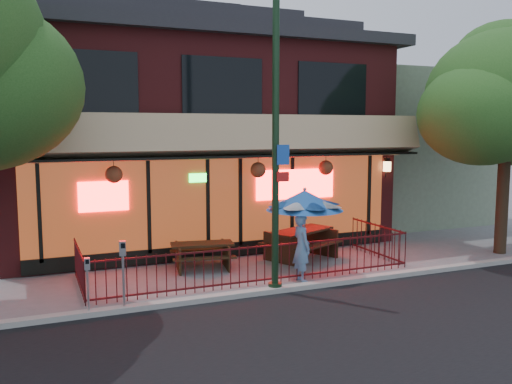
# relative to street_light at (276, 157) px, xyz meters

# --- Properties ---
(ground) EXTENTS (80.00, 80.00, 0.00)m
(ground) POSITION_rel_street_light_xyz_m (-0.00, 0.40, -3.15)
(ground) COLOR gray
(ground) RESTS_ON ground
(curb) EXTENTS (80.00, 0.25, 0.12)m
(curb) POSITION_rel_street_light_xyz_m (-0.00, -0.10, -3.09)
(curb) COLOR #999993
(curb) RESTS_ON ground
(restaurant_building) EXTENTS (12.96, 9.49, 8.05)m
(restaurant_building) POSITION_rel_street_light_xyz_m (-0.00, 7.51, 0.98)
(restaurant_building) COLOR maroon
(restaurant_building) RESTS_ON ground
(neighbor_building) EXTENTS (6.00, 7.00, 6.00)m
(neighbor_building) POSITION_rel_street_light_xyz_m (9.00, 8.10, -0.15)
(neighbor_building) COLOR gray
(neighbor_building) RESTS_ON ground
(patio_fence) EXTENTS (8.44, 2.62, 1.00)m
(patio_fence) POSITION_rel_street_light_xyz_m (-0.00, 0.91, -2.52)
(patio_fence) COLOR #420E12
(patio_fence) RESTS_ON ground
(street_light) EXTENTS (0.43, 0.32, 7.00)m
(street_light) POSITION_rel_street_light_xyz_m (0.00, 0.00, 0.00)
(street_light) COLOR black
(street_light) RESTS_ON ground
(street_tree_right) EXTENTS (4.80, 4.80, 7.02)m
(street_tree_right) POSITION_rel_street_light_xyz_m (8.04, 0.99, 1.81)
(street_tree_right) COLOR #2F2417
(street_tree_right) RESTS_ON ground
(picnic_table_left) EXTENTS (1.86, 1.54, 0.71)m
(picnic_table_left) POSITION_rel_street_light_xyz_m (-0.97, 2.61, -2.68)
(picnic_table_left) COLOR #302111
(picnic_table_left) RESTS_ON ground
(picnic_table_right) EXTENTS (2.50, 2.26, 0.87)m
(picnic_table_right) POSITION_rel_street_light_xyz_m (2.02, 2.57, -2.58)
(picnic_table_right) COLOR #301D10
(picnic_table_right) RESTS_ON ground
(patio_umbrella) EXTENTS (2.00, 1.99, 2.28)m
(patio_umbrella) POSITION_rel_street_light_xyz_m (1.34, 1.10, -1.20)
(patio_umbrella) COLOR gray
(patio_umbrella) RESTS_ON ground
(pedestrian) EXTENTS (0.42, 0.63, 1.72)m
(pedestrian) POSITION_rel_street_light_xyz_m (0.95, 0.50, -2.29)
(pedestrian) COLOR #5B88B6
(pedestrian) RESTS_ON ground
(parking_meter_near) EXTENTS (0.15, 0.14, 1.50)m
(parking_meter_near) POSITION_rel_street_light_xyz_m (-3.49, -0.08, -2.14)
(parking_meter_near) COLOR gray
(parking_meter_near) RESTS_ON ground
(parking_meter_far) EXTENTS (0.11, 0.09, 1.21)m
(parking_meter_far) POSITION_rel_street_light_xyz_m (-4.20, -0.08, -2.33)
(parking_meter_far) COLOR #999CA2
(parking_meter_far) RESTS_ON ground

